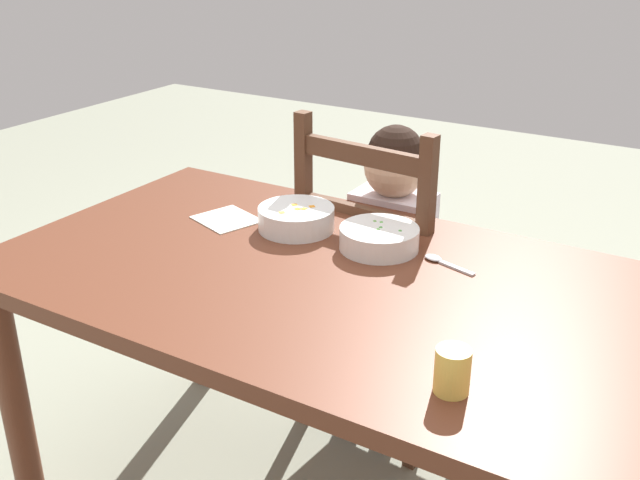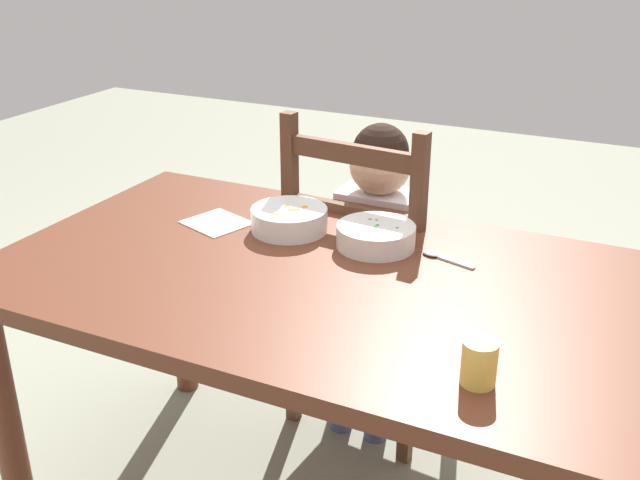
{
  "view_description": "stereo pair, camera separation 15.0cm",
  "coord_description": "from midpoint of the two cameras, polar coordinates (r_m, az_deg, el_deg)",
  "views": [
    {
      "loc": [
        0.77,
        -1.27,
        1.45
      ],
      "look_at": [
        -0.03,
        0.05,
        0.77
      ],
      "focal_mm": 41.91,
      "sensor_mm": 36.0,
      "label": 1
    },
    {
      "loc": [
        0.64,
        -1.34,
        1.45
      ],
      "look_at": [
        -0.03,
        0.05,
        0.77
      ],
      "focal_mm": 41.91,
      "sensor_mm": 36.0,
      "label": 2
    }
  ],
  "objects": [
    {
      "name": "drinking_cup",
      "position": [
        1.27,
        8.75,
        -9.34
      ],
      "size": [
        0.06,
        0.06,
        0.08
      ],
      "primitive_type": "cylinder",
      "color": "#F1CE55",
      "rests_on": "dining_table"
    },
    {
      "name": "child_figure",
      "position": [
        2.11,
        2.16,
        0.25
      ],
      "size": [
        0.32,
        0.31,
        0.93
      ],
      "color": "white",
      "rests_on": "ground"
    },
    {
      "name": "bowl_of_peas",
      "position": [
        1.77,
        1.88,
        0.31
      ],
      "size": [
        0.19,
        0.19,
        0.06
      ],
      "color": "white",
      "rests_on": "dining_table"
    },
    {
      "name": "spoon",
      "position": [
        1.73,
        6.61,
        -1.26
      ],
      "size": [
        0.14,
        0.06,
        0.01
      ],
      "color": "silver",
      "rests_on": "dining_table"
    },
    {
      "name": "dining_chair",
      "position": [
        2.18,
        1.98,
        -3.64
      ],
      "size": [
        0.46,
        0.46,
        0.97
      ],
      "color": "#4F301E",
      "rests_on": "ground"
    },
    {
      "name": "paper_napkin",
      "position": [
        1.94,
        -10.09,
        1.26
      ],
      "size": [
        0.19,
        0.18,
        0.0
      ],
      "primitive_type": "cube",
      "rotation": [
        0.0,
        0.0,
        -0.34
      ],
      "color": "white",
      "rests_on": "dining_table"
    },
    {
      "name": "bowl_of_carrots",
      "position": [
        1.86,
        -4.67,
        1.6
      ],
      "size": [
        0.19,
        0.19,
        0.06
      ],
      "color": "white",
      "rests_on": "dining_table"
    },
    {
      "name": "dining_table",
      "position": [
        1.7,
        -2.43,
        -5.38
      ],
      "size": [
        1.48,
        0.86,
        0.72
      ],
      "color": "brown",
      "rests_on": "ground"
    }
  ]
}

